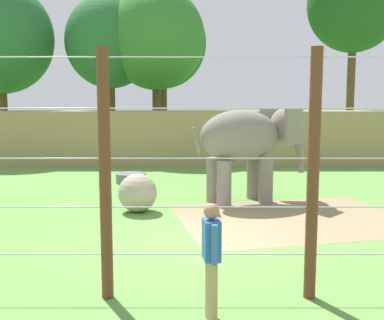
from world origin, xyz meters
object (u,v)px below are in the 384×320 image
elephant (250,140)px  enrichment_ball (139,193)px  zookeeper (213,256)px  water_tub (132,178)px

elephant → enrichment_ball: elephant is taller
zookeeper → water_tub: 11.31m
elephant → zookeeper: elephant is taller
elephant → zookeeper: 7.94m
water_tub → elephant: bearing=-39.5°
elephant → water_tub: bearing=140.5°
zookeeper → water_tub: zookeeper is taller
enrichment_ball → zookeeper: zookeeper is taller
enrichment_ball → zookeeper: bearing=-74.7°
elephant → water_tub: 5.37m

